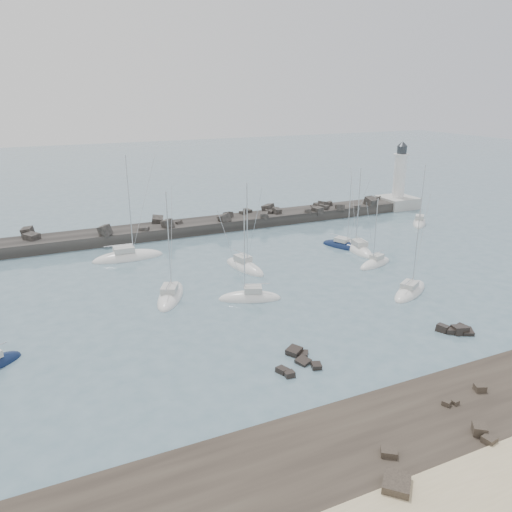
# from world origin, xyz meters

# --- Properties ---
(ground) EXTENTS (400.00, 400.00, 0.00)m
(ground) POSITION_xyz_m (0.00, 0.00, 0.00)
(ground) COLOR slate
(ground) RESTS_ON ground
(rock_shelf) EXTENTS (140.00, 12.00, 2.03)m
(rock_shelf) POSITION_xyz_m (0.17, -22.01, 0.01)
(rock_shelf) COLOR #2D251F
(rock_shelf) RESTS_ON ground
(rock_cluster_near) EXTENTS (4.57, 4.67, 1.42)m
(rock_cluster_near) POSITION_xyz_m (-3.37, -8.56, 0.01)
(rock_cluster_near) COLOR black
(rock_cluster_near) RESTS_ON ground
(rock_cluster_far) EXTENTS (3.49, 3.13, 1.51)m
(rock_cluster_far) POSITION_xyz_m (14.51, -10.65, 0.16)
(rock_cluster_far) COLOR black
(rock_cluster_far) RESTS_ON ground
(breakwater) EXTENTS (115.00, 7.86, 5.12)m
(breakwater) POSITION_xyz_m (-7.58, 37.98, 0.31)
(breakwater) COLOR #282624
(breakwater) RESTS_ON ground
(lighthouse) EXTENTS (7.00, 7.00, 14.60)m
(lighthouse) POSITION_xyz_m (47.00, 38.00, 3.09)
(lighthouse) COLOR #AEAFA9
(lighthouse) RESTS_ON ground
(sailboat_3) EXTENTS (6.37, 9.11, 13.97)m
(sailboat_3) POSITION_xyz_m (-10.14, 10.86, 0.14)
(sailboat_3) COLOR white
(sailboat_3) RESTS_ON ground
(sailboat_4) EXTENTS (10.51, 3.37, 16.53)m
(sailboat_4) POSITION_xyz_m (-12.00, 27.74, 0.15)
(sailboat_4) COLOR white
(sailboat_4) RESTS_ON ground
(sailboat_5) EXTENTS (7.92, 4.97, 12.20)m
(sailboat_5) POSITION_xyz_m (-1.61, 6.26, 0.15)
(sailboat_5) COLOR white
(sailboat_5) RESTS_ON ground
(sailboat_6) EXTENTS (4.27, 8.70, 13.41)m
(sailboat_6) POSITION_xyz_m (2.14, 16.52, 0.16)
(sailboat_6) COLOR white
(sailboat_6) RESTS_ON ground
(sailboat_7) EXTENTS (8.36, 6.18, 12.88)m
(sailboat_7) POSITION_xyz_m (17.34, -0.18, 0.13)
(sailboat_7) COLOR white
(sailboat_7) RESTS_ON ground
(sailboat_8) EXTENTS (5.42, 8.05, 12.31)m
(sailboat_8) POSITION_xyz_m (20.52, 18.99, 0.13)
(sailboat_8) COLOR #0F1D41
(sailboat_8) RESTS_ON ground
(sailboat_9) EXTENTS (6.99, 4.05, 10.76)m
(sailboat_9) POSITION_xyz_m (19.87, 10.07, 0.14)
(sailboat_9) COLOR white
(sailboat_9) RESTS_ON ground
(sailboat_10) EXTENTS (4.02, 9.02, 13.89)m
(sailboat_10) POSITION_xyz_m (21.56, 16.64, 0.15)
(sailboat_10) COLOR white
(sailboat_10) RESTS_ON ground
(sailboat_11) EXTENTS (6.85, 6.88, 12.06)m
(sailboat_11) POSITION_xyz_m (41.64, 25.18, 0.16)
(sailboat_11) COLOR white
(sailboat_11) RESTS_ON ground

